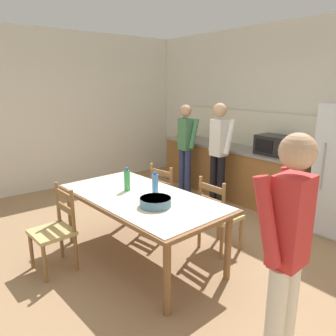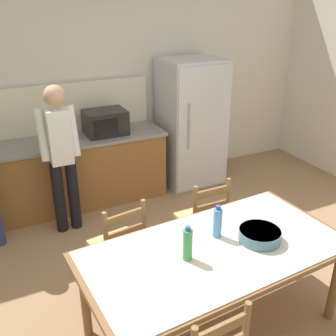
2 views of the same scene
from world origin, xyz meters
name	(u,v)px [view 2 (image 2 of 2)]	position (x,y,z in m)	size (l,w,h in m)	color
ground_plane	(192,303)	(0.00, 0.00, 0.00)	(8.32, 8.32, 0.00)	#9E7A56
wall_back	(93,82)	(0.00, 2.66, 1.45)	(6.52, 0.12, 2.90)	silver
kitchen_counter	(43,177)	(-0.83, 2.23, 0.45)	(3.06, 0.66, 0.89)	brown
counter_splashback	(31,112)	(-0.83, 2.54, 1.19)	(3.02, 0.03, 0.60)	#EFE8CB
refrigerator	(191,123)	(1.20, 2.19, 0.86)	(0.80, 0.73, 1.72)	silver
microwave	(105,122)	(-0.01, 2.21, 1.04)	(0.50, 0.39, 0.30)	black
dining_table	(215,256)	(0.02, -0.29, 0.69)	(2.07, 1.14, 0.76)	brown
bottle_near_centre	(188,244)	(-0.23, -0.30, 0.89)	(0.07, 0.07, 0.27)	green
bottle_off_centre	(217,222)	(0.11, -0.16, 0.89)	(0.07, 0.07, 0.27)	#4C8ED6
serving_bowl	(260,234)	(0.37, -0.35, 0.81)	(0.32, 0.32, 0.09)	slate
chair_side_far_right	(203,220)	(0.42, 0.54, 0.44)	(0.42, 0.41, 0.91)	olive
chair_side_far_left	(119,246)	(-0.48, 0.49, 0.44)	(0.47, 0.46, 0.91)	olive
person_at_counter	(61,153)	(-0.68, 1.69, 0.94)	(0.42, 0.29, 1.66)	black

